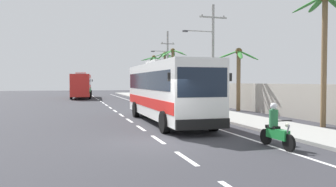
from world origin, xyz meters
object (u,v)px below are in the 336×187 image
Objects in this scene: utility_pole_mid at (212,53)px; palm_nearest at (154,67)px; utility_pole_far at (167,64)px; palm_fourth at (165,66)px; motorcycle_beside_bus at (158,103)px; palm_third at (324,31)px; pedestrian_near_kerb at (207,98)px; palm_second at (173,64)px; coach_bus_far_lane at (82,85)px; coach_bus_foreground at (167,90)px; palm_farthest at (239,66)px; motorcycle_trailing at (276,130)px.

utility_pole_mid is 1.47× the size of palm_nearest.
utility_pole_far is at bearing 88.35° from utility_pole_mid.
utility_pole_far reaches higher than palm_fourth.
palm_third is at bearing -64.54° from motorcycle_beside_bus.
palm_third reaches higher than pedestrian_near_kerb.
palm_nearest is 0.87× the size of palm_third.
palm_nearest is at bearing 92.76° from palm_second.
palm_second reaches higher than coach_bus_far_lane.
coach_bus_far_lane is at bearing -177.40° from palm_fourth.
palm_third is at bearing 1.70° from pedestrian_near_kerb.
pedestrian_near_kerb is at bearing -94.79° from utility_pole_far.
coach_bus_foreground is 30.88m from coach_bus_far_lane.
palm_fourth is (2.87, 4.35, 0.30)m from palm_nearest.
utility_pole_mid reaches higher than pedestrian_near_kerb.
palm_farthest reaches higher than motorcycle_beside_bus.
utility_pole_mid is at bearing -88.58° from palm_nearest.
palm_nearest is 1.20× the size of palm_farthest.
motorcycle_beside_bus is 6.43m from utility_pole_mid.
palm_second is at bearing 80.48° from motorcycle_trailing.
utility_pole_far is (5.28, 15.25, 4.12)m from motorcycle_beside_bus.
motorcycle_trailing is 0.28× the size of palm_third.
motorcycle_trailing is 15.43m from pedestrian_near_kerb.
palm_nearest reaches higher than coach_bus_far_lane.
motorcycle_beside_bus is at bearing -107.31° from palm_fourth.
utility_pole_far is (0.44, 15.37, -0.11)m from utility_pole_mid.
palm_farthest is at bearing -92.35° from palm_fourth.
palm_farthest is at bearing -83.88° from palm_second.
pedestrian_near_kerb is at bearing 99.90° from palm_third.
utility_pole_far is 1.76× the size of palm_farthest.
palm_third is 1.00× the size of palm_fourth.
palm_fourth is 25.69m from palm_farthest.
palm_farthest reaches higher than pedestrian_near_kerb.
utility_pole_mid is 18.99m from palm_nearest.
coach_bus_far_lane is 1.74× the size of palm_second.
palm_nearest reaches higher than motorcycle_trailing.
palm_second reaches higher than palm_nearest.
motorcycle_beside_bus is 0.38× the size of palm_farthest.
pedestrian_near_kerb is 0.33× the size of palm_farthest.
utility_pole_mid reaches higher than palm_fourth.
palm_farthest is (7.74, 5.57, 1.76)m from coach_bus_foreground.
palm_fourth is (1.42, 35.43, -0.21)m from palm_third.
palm_fourth is (2.49, 12.21, 0.31)m from palm_second.
coach_bus_foreground is 1.81× the size of palm_nearest.
pedestrian_near_kerb is (9.38, -23.86, -0.88)m from coach_bus_far_lane.
palm_fourth is 1.38× the size of palm_farthest.
motorcycle_trailing is at bearing -113.54° from palm_farthest.
utility_pole_far is 1.47× the size of palm_nearest.
palm_second is (0.85, 12.23, 3.50)m from pedestrian_near_kerb.
palm_farthest reaches higher than coach_bus_foreground.
palm_farthest is at bearing -87.06° from utility_pole_far.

